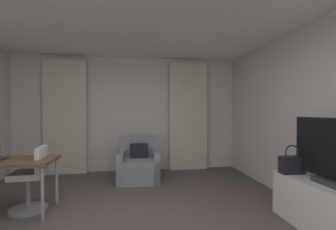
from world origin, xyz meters
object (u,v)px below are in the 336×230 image
Objects in this scene: desk_chair at (31,182)px; tv_flatscreen at (332,153)px; armchair at (139,166)px; handbag_primary at (292,164)px; tv_console at (328,209)px.

tv_flatscreen reaches higher than desk_chair.
armchair is 0.97× the size of desk_chair.
tv_flatscreen reaches higher than armchair.
tv_flatscreen is (2.02, -2.44, 0.64)m from armchair.
handbag_primary reaches higher than armchair.
armchair is 1.94m from desk_chair.
tv_console is (3.53, -1.17, -0.11)m from desk_chair.
tv_console is at bearing -18.39° from desk_chair.
tv_console is at bearing 90.00° from tv_flatscreen.
desk_chair is at bearing -140.92° from armchair.
desk_chair reaches higher than tv_console.
tv_flatscreen reaches higher than handbag_primary.
handbag_primary is (3.42, -0.72, 0.30)m from desk_chair.
armchair is 0.81× the size of tv_flatscreen.
armchair is 2.33× the size of handbag_primary.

